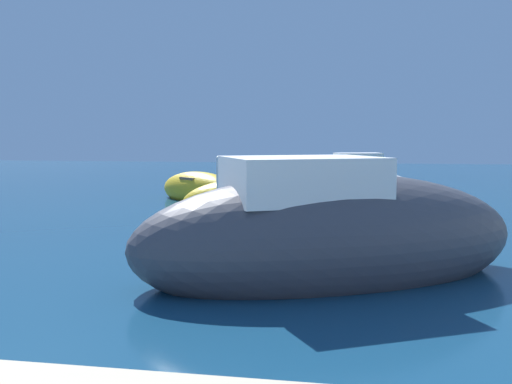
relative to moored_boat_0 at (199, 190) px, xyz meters
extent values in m
ellipsoid|color=gold|center=(0.00, 0.00, 0.00)|extent=(3.76, 3.32, 1.25)
cube|color=brown|center=(0.00, 0.00, 0.41)|extent=(1.25, 1.33, 0.08)
ellipsoid|color=#3F3F47|center=(4.84, -9.85, 0.22)|extent=(6.57, 4.84, 2.07)
cube|color=white|center=(4.40, -10.08, 1.18)|extent=(2.69, 2.43, 0.67)
ellipsoid|color=gold|center=(2.48, -3.81, 0.02)|extent=(3.88, 2.19, 1.35)
cube|color=white|center=(2.19, -3.87, 0.86)|extent=(1.36, 1.24, 0.86)
ellipsoid|color=white|center=(5.60, 1.37, -0.01)|extent=(3.74, 2.29, 1.24)
cube|color=white|center=(5.33, 1.29, 0.80)|extent=(1.73, 1.28, 0.88)
camera|label=1|loc=(5.11, -18.34, 1.82)|focal=39.20mm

